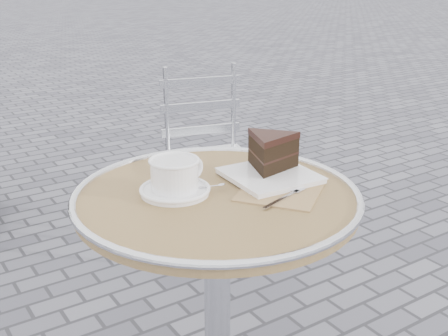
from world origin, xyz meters
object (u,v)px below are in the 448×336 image
bistro_chair (206,138)px  cappuccino_set (175,178)px  cafe_table (217,252)px  cake_plate_set (271,157)px

bistro_chair → cappuccino_set: bearing=-110.8°
cafe_table → cake_plate_set: bearing=7.7°
cafe_table → cappuccino_set: size_ratio=3.76×
cafe_table → cake_plate_set: cake_plate_set is taller
cappuccino_set → bistro_chair: size_ratio=0.23×
bistro_chair → cafe_table: bearing=-105.8°
cake_plate_set → bistro_chair: cake_plate_set is taller
bistro_chair → cake_plate_set: bearing=-97.7°
cappuccino_set → bistro_chair: bistro_chair is taller
cafe_table → bistro_chair: bistro_chair is taller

